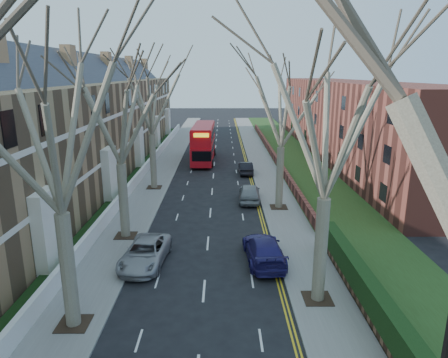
{
  "coord_description": "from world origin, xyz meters",
  "views": [
    {
      "loc": [
        0.95,
        -9.63,
        11.02
      ],
      "look_at": [
        1.11,
        21.14,
        2.8
      ],
      "focal_mm": 32.0,
      "sensor_mm": 36.0,
      "label": 1
    }
  ],
  "objects": [
    {
      "name": "car_right_far",
      "position": [
        3.62,
        33.96,
        0.68
      ],
      "size": [
        1.51,
        4.14,
        1.35
      ],
      "primitive_type": "imported",
      "rotation": [
        0.0,
        0.0,
        3.16
      ],
      "color": "black",
      "rests_on": "ground"
    },
    {
      "name": "pavement_left",
      "position": [
        -6.0,
        39.0,
        0.06
      ],
      "size": [
        3.0,
        102.0,
        0.12
      ],
      "primitive_type": "cube",
      "color": "slate",
      "rests_on": "ground"
    },
    {
      "name": "tree_right_far",
      "position": [
        5.7,
        22.0,
        9.24
      ],
      "size": [
        10.15,
        10.15,
        14.22
      ],
      "color": "brown",
      "rests_on": "ground"
    },
    {
      "name": "tree_left_far",
      "position": [
        -5.7,
        16.0,
        9.24
      ],
      "size": [
        10.15,
        10.15,
        14.22
      ],
      "color": "brown",
      "rests_on": "ground"
    },
    {
      "name": "double_decker_bus",
      "position": [
        -1.39,
        40.65,
        2.25
      ],
      "size": [
        2.95,
        10.96,
        4.57
      ],
      "rotation": [
        0.0,
        0.0,
        3.12
      ],
      "color": "red",
      "rests_on": "ground"
    },
    {
      "name": "pavement_right",
      "position": [
        6.0,
        39.0,
        0.06
      ],
      "size": [
        3.0,
        102.0,
        0.12
      ],
      "primitive_type": "cube",
      "color": "slate",
      "rests_on": "ground"
    },
    {
      "name": "tree_left_dist",
      "position": [
        -5.7,
        28.0,
        9.56
      ],
      "size": [
        10.5,
        10.5,
        14.71
      ],
      "color": "brown",
      "rests_on": "ground"
    },
    {
      "name": "grass_verge_right",
      "position": [
        10.5,
        39.0,
        0.15
      ],
      "size": [
        6.0,
        102.0,
        0.06
      ],
      "color": "#253E16",
      "rests_on": "ground"
    },
    {
      "name": "flats_right",
      "position": [
        17.46,
        43.0,
        4.98
      ],
      "size": [
        13.97,
        54.0,
        10.0
      ],
      "color": "brown",
      "rests_on": "ground"
    },
    {
      "name": "car_left_far",
      "position": [
        -3.59,
        12.06,
        0.71
      ],
      "size": [
        2.77,
        5.27,
        1.41
      ],
      "primitive_type": "imported",
      "rotation": [
        0.0,
        0.0,
        -0.08
      ],
      "color": "#97969B",
      "rests_on": "ground"
    },
    {
      "name": "car_right_mid",
      "position": [
        3.37,
        24.04,
        0.78
      ],
      "size": [
        2.11,
        4.68,
        1.56
      ],
      "primitive_type": "imported",
      "rotation": [
        0.0,
        0.0,
        3.08
      ],
      "color": "gray",
      "rests_on": "ground"
    },
    {
      "name": "terrace_left",
      "position": [
        -13.65,
        31.0,
        5.53
      ],
      "size": [
        9.7,
        78.0,
        13.6
      ],
      "color": "#8F6B48",
      "rests_on": "ground"
    },
    {
      "name": "front_wall_left",
      "position": [
        -7.65,
        31.0,
        0.62
      ],
      "size": [
        0.3,
        78.0,
        1.0
      ],
      "color": "white",
      "rests_on": "ground"
    },
    {
      "name": "tree_right_mid",
      "position": [
        5.7,
        8.0,
        9.56
      ],
      "size": [
        10.5,
        10.5,
        14.71
      ],
      "color": "brown",
      "rests_on": "ground"
    },
    {
      "name": "car_right_near",
      "position": [
        3.46,
        12.36,
        0.76
      ],
      "size": [
        2.48,
        5.39,
        1.53
      ],
      "primitive_type": "imported",
      "rotation": [
        0.0,
        0.0,
        3.21
      ],
      "color": "navy",
      "rests_on": "ground"
    },
    {
      "name": "tree_left_mid",
      "position": [
        -5.7,
        6.0,
        9.56
      ],
      "size": [
        10.5,
        10.5,
        14.71
      ],
      "color": "brown",
      "rests_on": "ground"
    }
  ]
}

